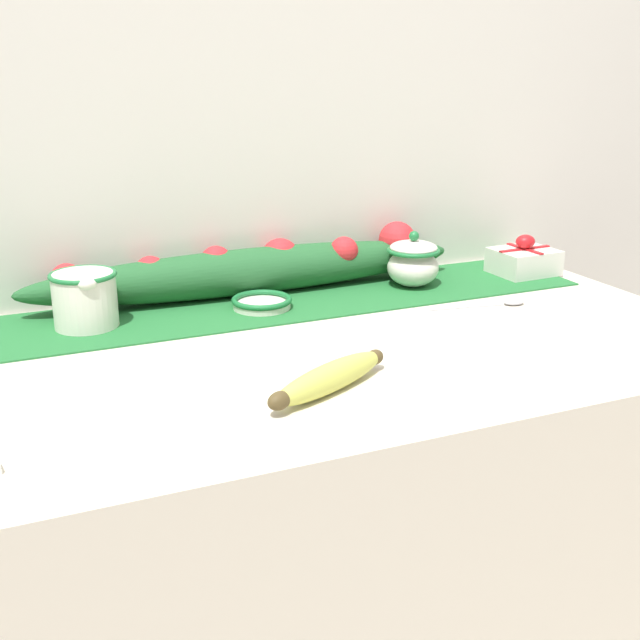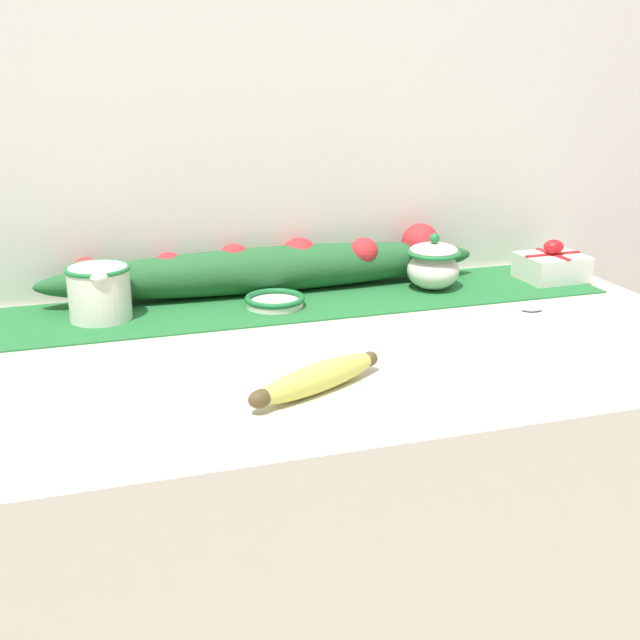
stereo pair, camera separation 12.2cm
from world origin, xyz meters
The scene contains 10 objects.
countertop centered at (0.00, 0.00, 0.44)m, with size 1.35×0.72×0.89m, color beige.
back_wall centered at (0.00, 0.38, 1.20)m, with size 2.15×0.04×2.40m, color silver.
table_runner centered at (0.00, 0.23, 0.89)m, with size 1.24×0.24×0.00m, color #236B33.
cream_pitcher centered at (-0.32, 0.23, 0.94)m, with size 0.11×0.13×0.10m.
sugar_bowl centered at (0.31, 0.23, 0.94)m, with size 0.10×0.10×0.11m.
small_dish centered at (-0.01, 0.21, 0.90)m, with size 0.11×0.11×0.02m.
banana centered at (-0.05, -0.18, 0.91)m, with size 0.22×0.13×0.04m.
spoon centered at (0.41, 0.05, 0.89)m, with size 0.19×0.05×0.01m.
gift_box centered at (0.57, 0.22, 0.92)m, with size 0.13×0.11×0.08m.
poinsettia_garland centered at (0.01, 0.31, 0.94)m, with size 0.86×0.10×0.11m.
Camera 1 is at (-0.47, -1.10, 1.32)m, focal length 45.00 mm.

